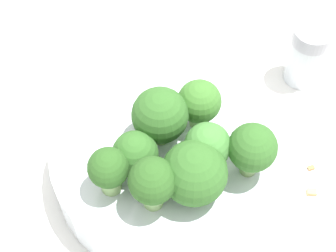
# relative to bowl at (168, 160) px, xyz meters

# --- Properties ---
(ground_plane) EXTENTS (3.00, 3.00, 0.00)m
(ground_plane) POSITION_rel_bowl_xyz_m (0.00, 0.00, -0.03)
(ground_plane) COLOR white
(bowl) EXTENTS (0.22, 0.22, 0.05)m
(bowl) POSITION_rel_bowl_xyz_m (0.00, 0.00, 0.00)
(bowl) COLOR silver
(bowl) RESTS_ON ground_plane
(broccoli_floret_0) EXTENTS (0.04, 0.04, 0.06)m
(broccoli_floret_0) POSITION_rel_bowl_xyz_m (-0.05, -0.03, 0.06)
(broccoli_floret_0) COLOR #84AD66
(broccoli_floret_0) RESTS_ON bowl
(broccoli_floret_1) EXTENTS (0.05, 0.05, 0.06)m
(broccoli_floret_1) POSITION_rel_bowl_xyz_m (-0.00, 0.01, 0.06)
(broccoli_floret_1) COLOR #84AD66
(broccoli_floret_1) RESTS_ON bowl
(broccoli_floret_2) EXTENTS (0.04, 0.04, 0.06)m
(broccoli_floret_2) POSITION_rel_bowl_xyz_m (0.03, -0.07, 0.06)
(broccoli_floret_2) COLOR #7A9E5B
(broccoli_floret_2) RESTS_ON bowl
(broccoli_floret_3) EXTENTS (0.04, 0.04, 0.04)m
(broccoli_floret_3) POSITION_rel_bowl_xyz_m (-0.04, -0.00, 0.05)
(broccoli_floret_3) COLOR #7A9E5B
(broccoli_floret_3) RESTS_ON bowl
(broccoli_floret_4) EXTENTS (0.04, 0.04, 0.05)m
(broccoli_floret_4) POSITION_rel_bowl_xyz_m (0.01, -0.04, 0.06)
(broccoli_floret_4) COLOR #8EB770
(broccoli_floret_4) RESTS_ON bowl
(broccoli_floret_5) EXTENTS (0.06, 0.06, 0.06)m
(broccoli_floret_5) POSITION_rel_bowl_xyz_m (-0.02, -0.05, 0.05)
(broccoli_floret_5) COLOR #8EB770
(broccoli_floret_5) RESTS_ON bowl
(broccoli_floret_6) EXTENTS (0.04, 0.04, 0.05)m
(broccoli_floret_6) POSITION_rel_bowl_xyz_m (0.04, -0.00, 0.06)
(broccoli_floret_6) COLOR #8EB770
(broccoli_floret_6) RESTS_ON bowl
(broccoli_floret_7) EXTENTS (0.03, 0.03, 0.05)m
(broccoli_floret_7) POSITION_rel_bowl_xyz_m (-0.06, -0.00, 0.06)
(broccoli_floret_7) COLOR #84AD66
(broccoli_floret_7) RESTS_ON bowl
(pepper_shaker) EXTENTS (0.04, 0.04, 0.07)m
(pepper_shaker) POSITION_rel_bowl_xyz_m (0.19, -0.01, 0.01)
(pepper_shaker) COLOR #B2B7BC
(pepper_shaker) RESTS_ON ground_plane
(almond_crumb_0) EXTENTS (0.01, 0.01, 0.01)m
(almond_crumb_0) POSITION_rel_bowl_xyz_m (0.11, -0.09, -0.02)
(almond_crumb_0) COLOR olive
(almond_crumb_0) RESTS_ON ground_plane
(almond_crumb_1) EXTENTS (0.01, 0.01, 0.01)m
(almond_crumb_1) POSITION_rel_bowl_xyz_m (0.09, -0.11, -0.02)
(almond_crumb_1) COLOR tan
(almond_crumb_1) RESTS_ON ground_plane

